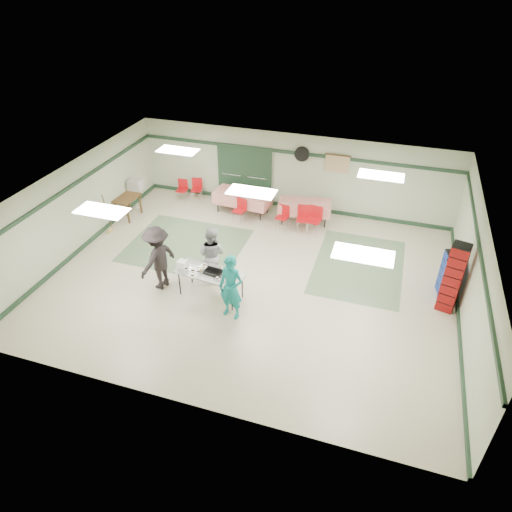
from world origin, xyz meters
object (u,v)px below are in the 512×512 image
(chair_loose_a, at_px, (197,187))
(crate_stack_red, at_px, (453,278))
(crate_stack_blue_b, at_px, (449,283))
(printer_table, at_px, (127,200))
(broom, at_px, (107,212))
(chair_loose_b, at_px, (182,188))
(crate_stack_blue_a, at_px, (449,273))
(volunteer_teal, at_px, (231,288))
(chair_d, at_px, (240,208))
(chair_c, at_px, (315,217))
(office_printer, at_px, (136,185))
(chair_b, at_px, (283,214))
(volunteer_grey, at_px, (212,254))
(dining_table_a, at_px, (305,207))
(chair_a, at_px, (304,216))
(volunteer_dark, at_px, (158,258))
(serving_table, at_px, (210,274))
(dining_table_b, at_px, (242,198))

(chair_loose_a, distance_m, crate_stack_red, 9.40)
(crate_stack_blue_b, bearing_deg, printer_table, 171.85)
(chair_loose_a, relative_size, broom, 0.60)
(chair_loose_b, relative_size, printer_table, 0.82)
(crate_stack_blue_a, bearing_deg, crate_stack_red, -90.00)
(volunteer_teal, distance_m, chair_loose_b, 6.79)
(crate_stack_blue_a, bearing_deg, chair_d, 162.93)
(chair_c, xyz_separation_m, chair_loose_b, (-5.09, 0.84, -0.08))
(office_printer, bearing_deg, chair_b, 0.52)
(volunteer_teal, xyz_separation_m, volunteer_grey, (-1.03, 1.28, -0.05))
(volunteer_grey, xyz_separation_m, dining_table_a, (1.70, 3.95, -0.26))
(volunteer_teal, distance_m, printer_table, 6.37)
(chair_c, height_order, broom, broom)
(chair_a, relative_size, printer_table, 0.93)
(dining_table_a, relative_size, crate_stack_blue_b, 1.53)
(chair_loose_b, relative_size, crate_stack_blue_a, 0.62)
(volunteer_grey, distance_m, dining_table_a, 4.31)
(chair_d, relative_size, chair_loose_a, 1.00)
(office_printer, bearing_deg, chair_d, 1.67)
(chair_b, bearing_deg, broom, -151.76)
(chair_a, bearing_deg, dining_table_a, 91.24)
(chair_d, bearing_deg, volunteer_grey, -69.24)
(crate_stack_red, distance_m, office_printer, 10.58)
(chair_c, bearing_deg, printer_table, -164.13)
(dining_table_a, relative_size, chair_c, 1.99)
(chair_loose_b, distance_m, crate_stack_blue_b, 9.66)
(chair_c, distance_m, crate_stack_blue_a, 4.49)
(volunteer_dark, height_order, broom, volunteer_dark)
(serving_table, bearing_deg, chair_b, 84.92)
(volunteer_teal, bearing_deg, chair_a, 90.66)
(volunteer_dark, relative_size, crate_stack_blue_a, 1.47)
(chair_d, height_order, crate_stack_blue_a, crate_stack_blue_a)
(dining_table_b, xyz_separation_m, chair_a, (2.30, -0.56, -0.02))
(serving_table, bearing_deg, volunteer_grey, 115.26)
(volunteer_dark, xyz_separation_m, dining_table_a, (2.93, 4.68, -0.36))
(chair_a, relative_size, office_printer, 1.96)
(chair_c, height_order, crate_stack_blue_a, crate_stack_blue_a)
(chair_d, bearing_deg, chair_loose_b, 176.04)
(chair_b, distance_m, crate_stack_blue_a, 5.45)
(volunteer_teal, height_order, chair_c, volunteer_teal)
(serving_table, bearing_deg, crate_stack_blue_b, 22.81)
(printer_table, bearing_deg, chair_b, 12.84)
(dining_table_a, xyz_separation_m, chair_b, (-0.59, -0.57, -0.08))
(volunteer_teal, relative_size, chair_d, 2.18)
(serving_table, relative_size, volunteer_dark, 1.02)
(chair_b, bearing_deg, chair_a, 8.71)
(serving_table, distance_m, chair_loose_a, 5.79)
(chair_loose_b, height_order, broom, broom)
(crate_stack_blue_a, height_order, crate_stack_red, crate_stack_red)
(volunteer_grey, xyz_separation_m, chair_loose_b, (-2.93, 4.23, -0.35))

